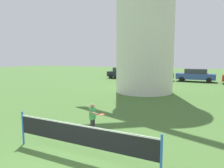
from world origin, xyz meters
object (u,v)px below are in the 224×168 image
parked_car_black (122,73)px  parked_car_blue (196,75)px  tennis_net (80,135)px  player_far (93,116)px  parked_car_silver (157,74)px

parked_car_black → parked_car_blue: 9.76m
tennis_net → player_far: player_far is taller
parked_car_blue → tennis_net: bearing=-93.1°
tennis_net → player_far: bearing=111.9°
parked_car_silver → parked_car_blue: size_ratio=0.87×
player_far → parked_car_silver: (-2.47, 19.60, 0.18)m
player_far → parked_car_blue: bearing=84.4°
tennis_net → parked_car_blue: parked_car_blue is taller
parked_car_black → parked_car_silver: same height
player_far → parked_car_silver: 19.75m
player_far → parked_car_silver: bearing=97.2°
player_far → parked_car_black: bearing=110.9°
parked_car_silver → tennis_net: bearing=-81.4°
player_far → parked_car_blue: (2.01, 20.52, 0.18)m
parked_car_black → player_far: bearing=-69.1°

